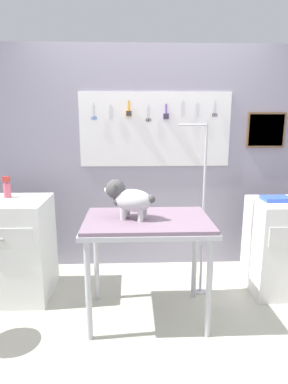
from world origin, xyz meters
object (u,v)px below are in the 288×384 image
object	(u,v)px
grooming_table	(147,229)
dog	(128,198)
grooming_arm	(202,218)
cabinet_right	(288,246)
counter_left	(4,249)

from	to	relation	value
grooming_table	dog	distance (m)	0.29
dog	grooming_arm	bearing A→B (deg)	28.27
grooming_table	cabinet_right	distance (m)	1.41
grooming_table	cabinet_right	world-z (taller)	cabinet_right
counter_left	cabinet_right	distance (m)	2.57
grooming_arm	cabinet_right	distance (m)	0.86
counter_left	cabinet_right	size ratio (longest dim) A/B	1.04
counter_left	dog	bearing A→B (deg)	-18.73
dog	cabinet_right	bearing A→B (deg)	14.49
grooming_table	counter_left	bearing A→B (deg)	163.15
grooming_table	dog	world-z (taller)	dog
grooming_table	grooming_arm	bearing A→B (deg)	35.12
counter_left	cabinet_right	bearing A→B (deg)	0.03
cabinet_right	dog	bearing A→B (deg)	-165.51
grooming_arm	grooming_table	bearing A→B (deg)	-144.88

